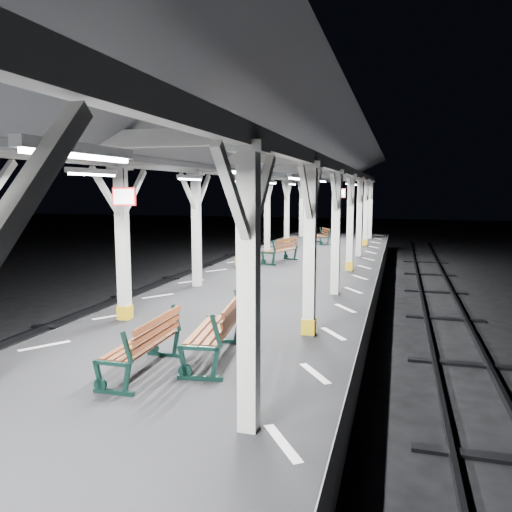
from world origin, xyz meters
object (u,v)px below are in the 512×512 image
at_px(bench_mid, 147,343).
at_px(bench_extra, 322,235).
at_px(bench_near, 220,328).
at_px(bench_far, 282,249).

bearing_deg(bench_mid, bench_extra, 89.28).
distance_m(bench_near, bench_extra, 18.39).
relative_size(bench_near, bench_far, 1.05).
relative_size(bench_mid, bench_far, 0.91).
distance_m(bench_mid, bench_extra, 19.26).
xyz_separation_m(bench_near, bench_far, (-1.54, 11.14, -0.04)).
bearing_deg(bench_near, bench_mid, -141.19).
distance_m(bench_mid, bench_far, 12.06).
xyz_separation_m(bench_far, bench_extra, (0.48, 7.22, -0.08)).
bearing_deg(bench_mid, bench_near, 45.29).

